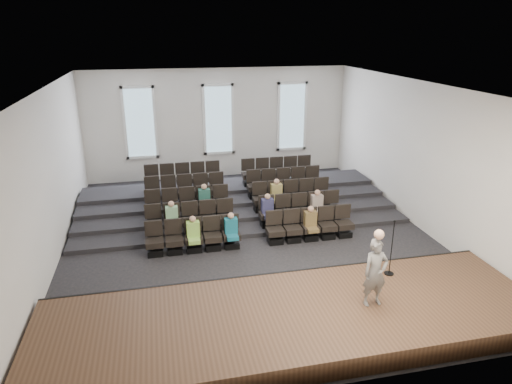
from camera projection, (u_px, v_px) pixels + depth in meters
ground at (250, 237)px, 15.39m from camera, size 14.00×14.00×0.00m
ceiling at (249, 86)px, 13.69m from camera, size 12.00×14.00×0.02m
wall_back at (218, 124)px, 20.98m from camera, size 12.00×0.04×5.00m
wall_front at (330, 277)px, 8.09m from camera, size 12.00×0.04×5.00m
wall_left at (48, 179)px, 13.31m from camera, size 0.04×14.00×5.00m
wall_right at (420, 155)px, 15.77m from camera, size 0.04×14.00×5.00m
stage at (294, 320)px, 10.62m from camera, size 11.80×3.60×0.50m
stage_lip at (275, 281)px, 12.25m from camera, size 11.80×0.06×0.52m
risers at (234, 199)px, 18.23m from camera, size 11.80×4.80×0.60m
seating_rows at (241, 202)px, 16.57m from camera, size 6.80×4.70×1.67m
windows at (219, 120)px, 20.85m from camera, size 8.44×0.10×3.24m
audience at (248, 211)px, 15.41m from camera, size 5.45×2.64×1.10m
speaker at (375, 273)px, 10.54m from camera, size 0.62×0.42×1.66m
mic_stand at (391, 258)px, 11.97m from camera, size 0.26×0.26×1.55m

